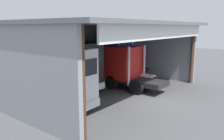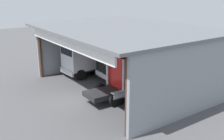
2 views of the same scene
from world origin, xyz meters
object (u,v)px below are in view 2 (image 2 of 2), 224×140
Objects in this scene: oil_drum at (141,66)px; tool_cart at (184,83)px; truck_white_left_bay at (81,57)px; truck_black_center_bay at (117,60)px; truck_red_center_right_bay at (125,76)px; truck_blue_right_bay at (194,78)px.

tool_cart is at bearing -5.89° from oil_drum.
truck_white_left_bay is 3.57m from truck_black_center_bay.
truck_white_left_bay is at bearing -107.97° from oil_drum.
truck_black_center_bay is (2.96, 1.99, 0.01)m from truck_white_left_bay.
oil_drum is 0.87× the size of tool_cart.
truck_red_center_right_bay is (3.57, -1.85, -0.20)m from truck_black_center_bay.
truck_white_left_bay is 1.12× the size of truck_blue_right_bay.
truck_blue_right_bay is 2.92m from tool_cart.
truck_blue_right_bay reaches higher than truck_red_center_right_bay.
truck_black_center_bay is at bearing -165.41° from truck_blue_right_bay.
truck_red_center_right_bay is at bearing -50.90° from oil_drum.
tool_cart is (7.91, 5.22, -1.37)m from truck_white_left_bay.
truck_white_left_bay reaches higher than oil_drum.
truck_blue_right_bay is 4.68× the size of tool_cart.
truck_black_center_bay reaches higher than truck_white_left_bay.
truck_black_center_bay is at bearing 153.84° from truck_red_center_right_bay.
oil_drum is at bearing 130.43° from truck_red_center_right_bay.
truck_white_left_bay is 1.11× the size of truck_red_center_right_bay.
oil_drum is at bearing 166.23° from truck_blue_right_bay.
truck_black_center_bay is 6.10× the size of oil_drum.
truck_red_center_right_bay is at bearing -133.44° from truck_blue_right_bay.
truck_blue_right_bay reaches higher than tool_cart.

